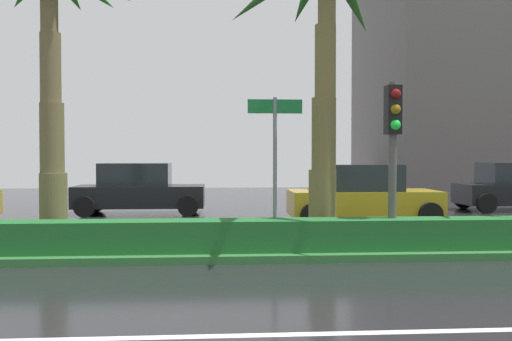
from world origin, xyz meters
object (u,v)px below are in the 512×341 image
at_px(street_name_sign, 275,151).
at_px(palm_tree_centre_left, 51,5).
at_px(traffic_signal_median_right, 393,134).
at_px(car_in_traffic_third, 362,195).
at_px(car_in_traffic_second, 139,190).

bearing_deg(street_name_sign, palm_tree_centre_left, 168.80).
distance_m(palm_tree_centre_left, traffic_signal_median_right, 7.58).
bearing_deg(traffic_signal_median_right, car_in_traffic_third, 81.82).
bearing_deg(car_in_traffic_third, palm_tree_centre_left, -153.16).
bearing_deg(car_in_traffic_second, street_name_sign, -64.31).
distance_m(palm_tree_centre_left, street_name_sign, 5.65).
relative_size(traffic_signal_median_right, car_in_traffic_third, 0.76).
height_order(traffic_signal_median_right, car_in_traffic_third, traffic_signal_median_right).
relative_size(traffic_signal_median_right, car_in_traffic_second, 0.76).
xyz_separation_m(palm_tree_centre_left, traffic_signal_median_right, (6.94, -1.32, -2.75)).
distance_m(palm_tree_centre_left, car_in_traffic_second, 8.27).
relative_size(palm_tree_centre_left, car_in_traffic_second, 1.49).
distance_m(traffic_signal_median_right, street_name_sign, 2.35).
bearing_deg(traffic_signal_median_right, street_name_sign, 170.22).
xyz_separation_m(street_name_sign, car_in_traffic_third, (3.04, 4.81, -1.25)).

